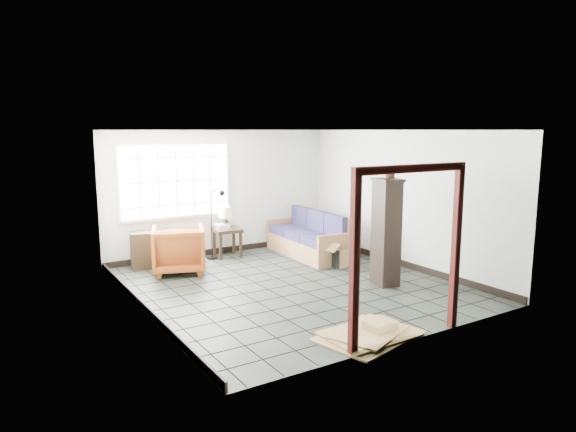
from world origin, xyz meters
TOP-DOWN VIEW (x-y plane):
  - ground at (0.00, 0.00)m, footprint 5.50×5.50m
  - room_shell at (0.00, 0.03)m, footprint 5.02×5.52m
  - window_panel at (-1.00, 2.70)m, footprint 2.32×0.08m
  - doorway_trim at (0.00, -2.70)m, footprint 1.80×0.08m
  - futon_sofa at (1.47, 1.59)m, footprint 0.87×2.13m
  - armchair at (-1.32, 1.78)m, footprint 1.15×1.12m
  - side_table at (-0.05, 2.40)m, footprint 0.60×0.60m
  - table_lamp at (-0.04, 2.47)m, footprint 0.34×0.34m
  - projector at (-0.13, 2.45)m, footprint 0.28×0.23m
  - floor_lamp at (-0.30, 2.33)m, footprint 0.39×0.35m
  - console_shelf at (-1.58, 2.40)m, footprint 0.94×0.54m
  - tall_shelf at (1.39, -0.80)m, footprint 0.47×0.56m
  - pot at (1.38, -0.86)m, footprint 0.18×0.18m
  - open_box at (1.53, 0.63)m, footprint 0.92×0.59m
  - cardboard_pile at (-0.31, -2.39)m, footprint 1.45×1.17m

SIDE VIEW (x-z plane):
  - ground at x=0.00m, z-range 0.00..0.00m
  - cardboard_pile at x=-0.31m, z-range -0.04..0.14m
  - open_box at x=1.53m, z-range -0.07..0.41m
  - futon_sofa at x=1.47m, z-range -0.13..0.80m
  - console_shelf at x=-1.58m, z-range 0.00..0.69m
  - armchair at x=-1.32m, z-range 0.00..0.95m
  - side_table at x=-0.05m, z-range 0.19..0.78m
  - projector at x=-0.13m, z-range 0.59..0.69m
  - floor_lamp at x=-0.30m, z-range 0.05..1.53m
  - table_lamp at x=-0.04m, z-range 0.68..1.12m
  - tall_shelf at x=1.39m, z-range 0.02..1.82m
  - doorway_trim at x=0.00m, z-range 0.28..2.48m
  - window_panel at x=-1.00m, z-range 0.84..2.36m
  - room_shell at x=0.00m, z-range 0.37..2.98m
  - pot at x=1.38m, z-range 1.81..1.92m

